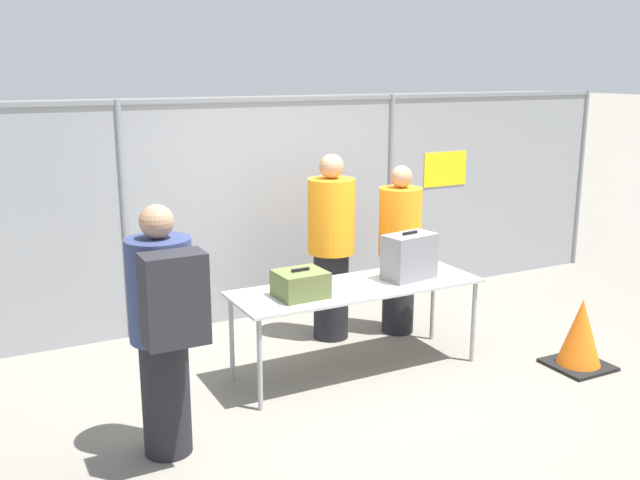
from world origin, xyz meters
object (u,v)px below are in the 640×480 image
at_px(security_worker_near, 331,245).
at_px(suitcase_olive, 300,284).
at_px(inspection_table, 357,291).
at_px(utility_trailer, 367,222).
at_px(traveler_hooded, 165,323).
at_px(suitcase_grey, 409,256).
at_px(security_worker_far, 399,248).
at_px(traffic_cone, 580,336).

bearing_deg(security_worker_near, suitcase_olive, 29.78).
bearing_deg(inspection_table, suitcase_olive, -174.53).
bearing_deg(utility_trailer, traveler_hooded, -133.78).
height_order(traveler_hooded, utility_trailer, traveler_hooded).
bearing_deg(suitcase_olive, suitcase_grey, 1.45).
height_order(inspection_table, traveler_hooded, traveler_hooded).
relative_size(suitcase_grey, security_worker_near, 0.27).
distance_m(traveler_hooded, security_worker_near, 2.48).
height_order(suitcase_grey, security_worker_far, security_worker_far).
bearing_deg(security_worker_near, traffic_cone, 114.86).
height_order(suitcase_olive, traveler_hooded, traveler_hooded).
bearing_deg(traveler_hooded, suitcase_olive, 33.71).
relative_size(suitcase_olive, security_worker_near, 0.22).
relative_size(suitcase_olive, suitcase_grey, 0.81).
xyz_separation_m(inspection_table, traffic_cone, (1.79, -0.83, -0.43)).
bearing_deg(suitcase_grey, traveler_hooded, -165.33).
height_order(traveler_hooded, security_worker_far, traveler_hooded).
bearing_deg(traffic_cone, traveler_hooded, 176.90).
bearing_deg(suitcase_olive, utility_trailer, 52.36).
height_order(security_worker_far, utility_trailer, security_worker_far).
distance_m(security_worker_near, traffic_cone, 2.38).
height_order(security_worker_near, utility_trailer, security_worker_near).
relative_size(traveler_hooded, security_worker_far, 1.04).
bearing_deg(security_worker_near, security_worker_far, 146.37).
bearing_deg(security_worker_far, utility_trailer, -90.16).
height_order(suitcase_grey, traveler_hooded, traveler_hooded).
xyz_separation_m(suitcase_olive, traffic_cone, (2.35, -0.78, -0.59)).
relative_size(security_worker_near, security_worker_far, 1.08).
bearing_deg(suitcase_grey, suitcase_olive, -178.55).
bearing_deg(security_worker_near, utility_trailer, -146.05).
height_order(traveler_hooded, security_worker_near, security_worker_near).
xyz_separation_m(traveler_hooded, security_worker_far, (2.68, 1.28, -0.09)).
relative_size(suitcase_grey, utility_trailer, 0.12).
bearing_deg(traffic_cone, security_worker_near, 134.27).
bearing_deg(traveler_hooded, security_worker_far, 34.44).
relative_size(suitcase_grey, traffic_cone, 0.79).
distance_m(traveler_hooded, security_worker_far, 2.97).
distance_m(suitcase_olive, security_worker_near, 1.14).
relative_size(suitcase_grey, traveler_hooded, 0.28).
bearing_deg(traffic_cone, suitcase_olive, 161.60).
height_order(utility_trailer, traffic_cone, utility_trailer).
distance_m(suitcase_olive, traffic_cone, 2.55).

